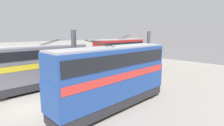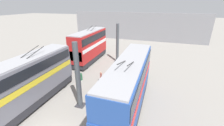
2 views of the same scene
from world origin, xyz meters
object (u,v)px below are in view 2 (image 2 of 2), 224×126
at_px(bus_right_near, 26,80).
at_px(person_aisle_midway, 101,77).
at_px(person_by_left_row, 101,102).
at_px(bus_right_far, 89,44).
at_px(bus_left_far, 129,84).
at_px(oil_drum, 80,77).

relative_size(bus_right_near, person_aisle_midway, 6.97).
bearing_deg(person_by_left_row, bus_right_near, 121.37).
bearing_deg(person_aisle_midway, bus_right_far, -76.49).
bearing_deg(person_by_left_row, person_aisle_midway, 41.89).
bearing_deg(bus_right_far, person_by_left_row, -149.12).
distance_m(bus_right_far, person_by_left_row, 13.77).
bearing_deg(bus_right_near, person_aisle_midway, -37.54).
bearing_deg(bus_left_far, person_aisle_midway, 47.00).
relative_size(bus_left_far, person_by_left_row, 6.43).
xyz_separation_m(bus_right_near, person_aisle_midway, (6.41, -4.93, -1.98)).
bearing_deg(bus_left_far, oil_drum, 61.21).
xyz_separation_m(bus_left_far, person_aisle_midway, (4.18, 4.49, -2.11)).
bearing_deg(bus_right_far, person_aisle_midway, -144.04).
distance_m(person_by_left_row, oil_drum, 6.99).
xyz_separation_m(person_by_left_row, oil_drum, (4.81, 5.04, -0.50)).
height_order(bus_left_far, person_aisle_midway, bus_left_far).
xyz_separation_m(bus_right_near, bus_right_far, (13.21, 0.00, 0.19)).
relative_size(bus_left_far, bus_right_near, 1.01).
height_order(person_aisle_midway, oil_drum, person_aisle_midway).
xyz_separation_m(person_by_left_row, person_aisle_midway, (4.89, 2.06, -0.09)).
distance_m(bus_left_far, person_by_left_row, 3.24).
height_order(bus_right_near, person_by_left_row, bus_right_near).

